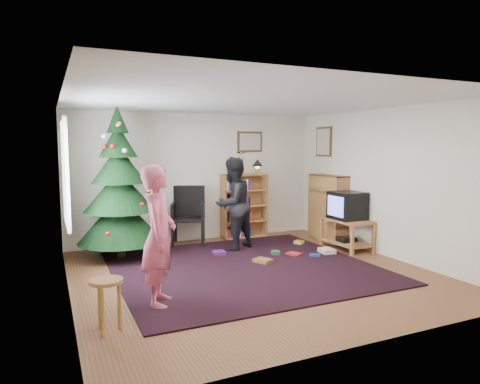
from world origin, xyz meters
name	(u,v)px	position (x,y,z in m)	size (l,w,h in m)	color
floor	(252,273)	(0.00, 0.00, 0.00)	(5.00, 5.00, 0.00)	brown
ceiling	(252,101)	(0.00, 0.00, 2.50)	(5.00, 5.00, 0.00)	white
wall_back	(197,177)	(0.00, 2.50, 1.25)	(5.00, 0.02, 2.50)	silver
wall_front	(372,213)	(0.00, -2.50, 1.25)	(5.00, 0.02, 2.50)	silver
wall_left	(66,197)	(-2.50, 0.00, 1.25)	(0.02, 5.00, 2.50)	silver
wall_right	(386,183)	(2.50, 0.00, 1.25)	(0.02, 5.00, 2.50)	silver
rug	(243,267)	(0.00, 0.30, 0.01)	(3.80, 3.60, 0.02)	black
window_pane	(65,173)	(-2.47, 0.60, 1.50)	(0.04, 1.20, 1.40)	silver
curtain	(66,171)	(-2.43, 1.30, 1.50)	(0.06, 0.35, 1.60)	silver
picture_back	(250,142)	(1.15, 2.48, 1.95)	(0.55, 0.03, 0.42)	#4C3319
picture_right	(324,142)	(2.48, 1.75, 1.95)	(0.03, 0.50, 0.60)	#4C3319
christmas_tree	(120,195)	(-1.61, 1.71, 1.05)	(1.39, 1.39, 2.52)	#3F2816
bookshelf_back	(244,205)	(0.96, 2.34, 0.66)	(0.95, 0.30, 1.30)	#A46A3A
bookshelf_right	(328,207)	(2.34, 1.38, 0.66)	(0.30, 0.95, 1.30)	#A46A3A
tv_stand	(347,231)	(2.22, 0.63, 0.33)	(0.52, 0.94, 0.55)	#A46A3A
crt_tv	(347,205)	(2.22, 0.63, 0.80)	(0.53, 0.57, 0.50)	black
armchair	(186,212)	(-0.29, 2.26, 0.60)	(0.78, 0.80, 1.10)	black
stool	(107,291)	(-2.20, -1.21, 0.42)	(0.33, 0.33, 0.54)	#A46A3A
person_standing	(159,235)	(-1.54, -0.68, 0.83)	(0.60, 0.40, 1.65)	#C8506F
person_by_chair	(233,204)	(0.32, 1.43, 0.83)	(0.81, 0.63, 1.66)	black
potted_plant	(235,163)	(0.76, 2.34, 1.53)	(0.41, 0.35, 0.45)	gray
table_lamp	(257,164)	(1.26, 2.34, 1.50)	(0.22, 0.22, 0.30)	#A57F33
floor_clutter	(285,252)	(0.99, 0.72, 0.04)	(1.94, 1.09, 0.08)	#A51E19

